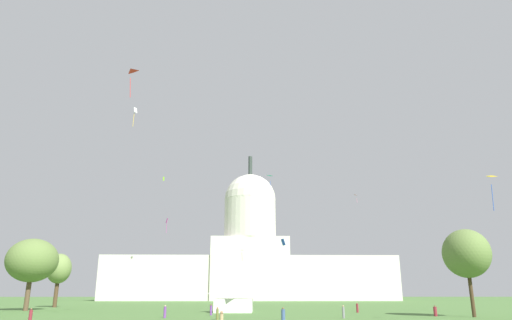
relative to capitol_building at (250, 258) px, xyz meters
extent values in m
cube|color=beige|center=(-31.62, 0.00, -8.55)|extent=(63.25, 20.64, 18.62)
cube|color=beige|center=(31.62, 0.00, -8.55)|extent=(63.25, 20.64, 18.62)
cube|color=beige|center=(0.00, 0.00, -4.63)|extent=(33.57, 22.70, 26.47)
cylinder|color=beige|center=(0.00, 0.00, 17.52)|extent=(23.22, 23.22, 17.84)
sphere|color=beige|center=(0.00, 0.00, 26.44)|extent=(23.41, 23.41, 23.41)
cylinder|color=#2D3833|center=(0.00, 0.00, 42.65)|extent=(1.80, 1.80, 9.01)
cube|color=white|center=(-4.38, -123.11, -16.75)|extent=(6.64, 7.22, 2.22)
pyramid|color=white|center=(-4.38, -123.11, -13.97)|extent=(6.97, 7.59, 1.68)
cylinder|color=#42301E|center=(28.75, -140.19, -14.60)|extent=(0.51, 0.51, 6.52)
ellipsoid|color=olive|center=(28.75, -140.19, -9.30)|extent=(7.24, 8.32, 6.78)
cylinder|color=#4C3823|center=(-46.38, -93.65, -14.53)|extent=(0.90, 0.90, 6.65)
ellipsoid|color=olive|center=(-46.38, -93.65, -9.14)|extent=(8.08, 8.52, 6.90)
cylinder|color=brown|center=(-43.20, -115.06, -14.50)|extent=(0.88, 0.88, 6.72)
ellipsoid|color=olive|center=(-43.20, -115.06, -8.69)|extent=(10.41, 10.67, 8.16)
cylinder|color=#703D93|center=(-13.13, -141.30, -17.15)|extent=(0.48, 0.48, 1.43)
sphere|color=beige|center=(-13.13, -141.30, -16.33)|extent=(0.28, 0.28, 0.21)
cylinder|color=#703D93|center=(-7.57, -133.81, -17.18)|extent=(0.35, 0.35, 1.36)
sphere|color=brown|center=(-7.57, -133.81, -16.38)|extent=(0.24, 0.24, 0.23)
sphere|color=#A37556|center=(-4.66, -163.08, -16.33)|extent=(0.33, 0.33, 0.26)
cylinder|color=maroon|center=(-27.36, -148.69, -17.22)|extent=(0.51, 0.51, 1.28)
sphere|color=brown|center=(-27.36, -148.69, -16.48)|extent=(0.28, 0.28, 0.21)
cylinder|color=maroon|center=(24.45, -137.66, -17.22)|extent=(0.57, 0.57, 1.28)
sphere|color=#A37556|center=(24.45, -137.66, -16.47)|extent=(0.26, 0.26, 0.22)
cylinder|color=olive|center=(-5.96, -145.74, -17.24)|extent=(0.40, 0.40, 1.25)
sphere|color=#A37556|center=(-5.96, -145.74, -16.49)|extent=(0.32, 0.32, 0.25)
cylinder|color=maroon|center=(16.47, -124.75, -17.15)|extent=(0.45, 0.45, 1.42)
sphere|color=#A37556|center=(16.47, -124.75, -16.34)|extent=(0.24, 0.24, 0.20)
cylinder|color=#3D5684|center=(1.99, -147.75, -17.21)|extent=(0.63, 0.63, 1.30)
sphere|color=brown|center=(1.99, -147.75, -16.45)|extent=(0.31, 0.31, 0.23)
cylinder|color=gray|center=(10.32, -142.57, -17.16)|extent=(0.43, 0.43, 1.40)
sphere|color=tan|center=(10.32, -142.57, -16.35)|extent=(0.30, 0.30, 0.23)
cube|color=white|center=(-19.70, -139.10, 12.48)|extent=(0.51, 0.65, 0.89)
cylinder|color=gold|center=(-19.88, -139.10, 10.89)|extent=(0.08, 0.24, 2.30)
pyramid|color=#33BCDB|center=(2.18, -125.26, 5.38)|extent=(1.44, 1.34, 0.23)
cylinder|color=blue|center=(1.88, -124.98, 3.82)|extent=(0.21, 0.29, 1.97)
pyramid|color=pink|center=(30.01, -76.94, 12.08)|extent=(1.22, 1.41, 0.24)
cylinder|color=pink|center=(29.78, -76.79, 10.94)|extent=(0.21, 0.12, 1.26)
pyramid|color=green|center=(-3.07, -38.31, -0.03)|extent=(1.24, 1.21, 0.18)
cylinder|color=yellow|center=(-3.39, -38.50, -2.11)|extent=(0.38, 0.18, 2.85)
cube|color=#D1339E|center=(-21.39, -95.25, 2.02)|extent=(0.69, 1.07, 1.38)
cylinder|color=#D1339E|center=(-21.37, -95.25, 0.22)|extent=(0.10, 0.15, 2.36)
cube|color=#8CD133|center=(-33.21, -37.91, 26.71)|extent=(0.56, 0.85, 1.48)
pyramid|color=gold|center=(24.68, -155.81, -2.51)|extent=(1.12, 0.85, 0.24)
cylinder|color=blue|center=(24.68, -156.18, -4.56)|extent=(0.13, 0.23, 2.93)
cube|color=blue|center=(5.83, -104.89, -4.02)|extent=(1.02, 0.87, 1.48)
pyramid|color=red|center=(-17.62, -151.36, 12.84)|extent=(1.57, 1.34, 0.36)
cylinder|color=red|center=(-17.51, -151.10, 10.62)|extent=(0.27, 0.07, 2.75)
camera|label=1|loc=(-2.78, -204.60, -14.71)|focal=31.81mm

